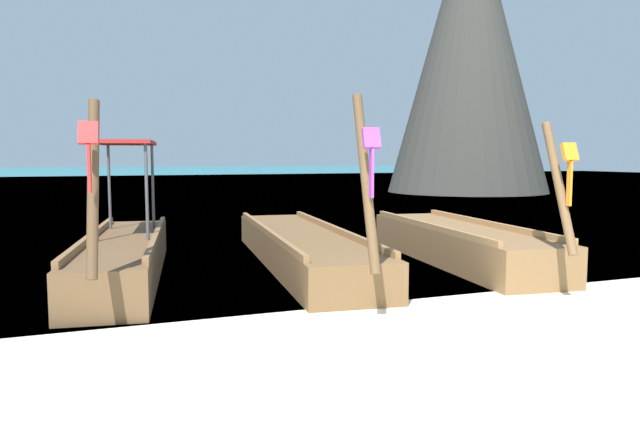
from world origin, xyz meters
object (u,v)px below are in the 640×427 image
at_px(longtail_boat_red_ribbon, 124,254).
at_px(longtail_boat_violet_ribbon, 302,248).
at_px(karst_rock, 467,48).
at_px(longtail_boat_orange_ribbon, 459,244).

xyz_separation_m(longtail_boat_red_ribbon, longtail_boat_violet_ribbon, (3.00, 0.15, -0.08)).
bearing_deg(karst_rock, longtail_boat_orange_ribbon, -124.55).
bearing_deg(longtail_boat_orange_ribbon, longtail_boat_violet_ribbon, 165.49).
bearing_deg(longtail_boat_orange_ribbon, karst_rock, 55.45).
bearing_deg(longtail_boat_violet_ribbon, karst_rock, 48.90).
distance_m(longtail_boat_violet_ribbon, karst_rock, 24.83).
bearing_deg(karst_rock, longtail_boat_red_ribbon, -135.89).
bearing_deg(longtail_boat_red_ribbon, longtail_boat_violet_ribbon, 2.87).
height_order(longtail_boat_orange_ribbon, karst_rock, karst_rock).
relative_size(longtail_boat_red_ribbon, longtail_boat_orange_ribbon, 1.00).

